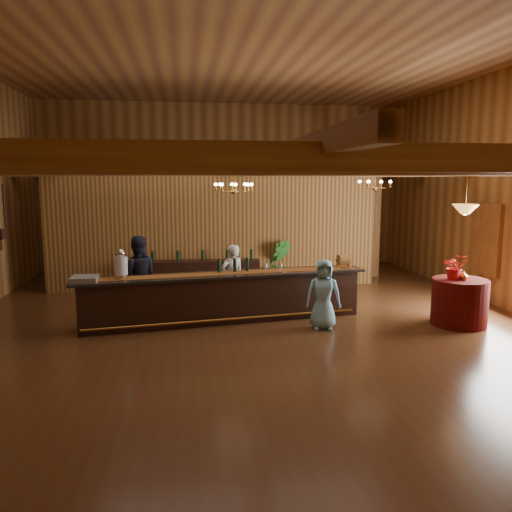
{
  "coord_description": "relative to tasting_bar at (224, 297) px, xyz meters",
  "views": [
    {
      "loc": [
        -1.34,
        -10.11,
        3.0
      ],
      "look_at": [
        0.24,
        0.85,
        1.29
      ],
      "focal_mm": 35.0,
      "sensor_mm": 36.0,
      "label": 1
    }
  ],
  "objects": [
    {
      "name": "floor",
      "position": [
        0.53,
        -0.19,
        -0.52
      ],
      "size": [
        14.0,
        14.0,
        0.0
      ],
      "primitive_type": "plane",
      "color": "#4A2C18",
      "rests_on": "ground"
    },
    {
      "name": "ceiling",
      "position": [
        0.53,
        -0.19,
        4.98
      ],
      "size": [
        14.0,
        14.0,
        0.0
      ],
      "primitive_type": "plane",
      "rotation": [
        3.14,
        0.0,
        0.0
      ],
      "color": "#9E703A",
      "rests_on": "wall_back"
    },
    {
      "name": "wall_back",
      "position": [
        0.53,
        6.81,
        2.23
      ],
      "size": [
        12.0,
        0.1,
        5.5
      ],
      "primitive_type": "cube",
      "color": "olive",
      "rests_on": "floor"
    },
    {
      "name": "wall_front",
      "position": [
        0.53,
        -7.19,
        2.23
      ],
      "size": [
        12.0,
        0.1,
        5.5
      ],
      "primitive_type": "cube",
      "color": "olive",
      "rests_on": "floor"
    },
    {
      "name": "beam_grid",
      "position": [
        0.53,
        0.32,
        2.72
      ],
      "size": [
        11.9,
        13.9,
        0.39
      ],
      "color": "olive",
      "rests_on": "wall_left"
    },
    {
      "name": "support_posts",
      "position": [
        0.53,
        -0.69,
        1.08
      ],
      "size": [
        9.2,
        10.2,
        3.2
      ],
      "color": "olive",
      "rests_on": "floor"
    },
    {
      "name": "partition_wall",
      "position": [
        0.03,
        3.31,
        1.03
      ],
      "size": [
        9.0,
        0.18,
        3.1
      ],
      "primitive_type": "cube",
      "color": "#925F2F",
      "rests_on": "floor"
    },
    {
      "name": "window_right_back",
      "position": [
        6.48,
        0.81,
        1.03
      ],
      "size": [
        0.12,
        1.05,
        1.75
      ],
      "primitive_type": "cube",
      "color": "white",
      "rests_on": "wall_right"
    },
    {
      "name": "backroom_boxes",
      "position": [
        0.24,
        5.31,
        0.0
      ],
      "size": [
        4.1,
        0.6,
        1.1
      ],
      "color": "black",
      "rests_on": "floor"
    },
    {
      "name": "tasting_bar",
      "position": [
        0.0,
        0.0,
        0.0
      ],
      "size": [
        6.23,
        1.58,
        1.04
      ],
      "rotation": [
        0.0,
        0.0,
        0.13
      ],
      "color": "black",
      "rests_on": "floor"
    },
    {
      "name": "beverage_dispenser",
      "position": [
        -2.08,
        -0.22,
        0.79
      ],
      "size": [
        0.26,
        0.26,
        0.6
      ],
      "color": "silver",
      "rests_on": "tasting_bar"
    },
    {
      "name": "glass_rack_tray",
      "position": [
        -2.75,
        -0.41,
        0.56
      ],
      "size": [
        0.5,
        0.5,
        0.1
      ],
      "primitive_type": "cube",
      "color": "gray",
      "rests_on": "tasting_bar"
    },
    {
      "name": "raffle_drum",
      "position": [
        2.71,
        0.31,
        0.68
      ],
      "size": [
        0.34,
        0.24,
        0.3
      ],
      "color": "#A16D2A",
      "rests_on": "tasting_bar"
    },
    {
      "name": "bar_bottle_0",
      "position": [
        -0.1,
        0.11,
        0.66
      ],
      "size": [
        0.07,
        0.07,
        0.3
      ],
      "primitive_type": "cylinder",
      "color": "black",
      "rests_on": "tasting_bar"
    },
    {
      "name": "bar_bottle_1",
      "position": [
        0.24,
        0.15,
        0.66
      ],
      "size": [
        0.07,
        0.07,
        0.3
      ],
      "primitive_type": "cylinder",
      "color": "black",
      "rests_on": "tasting_bar"
    },
    {
      "name": "bar_bottle_2",
      "position": [
        0.51,
        0.19,
        0.66
      ],
      "size": [
        0.07,
        0.07,
        0.3
      ],
      "primitive_type": "cylinder",
      "color": "black",
      "rests_on": "tasting_bar"
    },
    {
      "name": "backbar_shelf",
      "position": [
        -0.34,
        2.88,
        -0.1
      ],
      "size": [
        3.04,
        0.66,
        0.85
      ],
      "primitive_type": "cube",
      "rotation": [
        0.0,
        0.0,
        -0.06
      ],
      "color": "black",
      "rests_on": "floor"
    },
    {
      "name": "round_table",
      "position": [
        4.79,
        -0.97,
        -0.04
      ],
      "size": [
        1.12,
        1.12,
        0.97
      ],
      "primitive_type": "cylinder",
      "color": "#3E0705",
      "rests_on": "floor"
    },
    {
      "name": "chandelier_left",
      "position": [
        0.25,
        0.31,
        2.31
      ],
      "size": [
        0.8,
        0.8,
        0.52
      ],
      "color": "#B3772F",
      "rests_on": "beam_grid"
    },
    {
      "name": "chandelier_right",
      "position": [
        3.67,
        1.07,
        2.36
      ],
      "size": [
        0.8,
        0.8,
        0.47
      ],
      "color": "#B3772F",
      "rests_on": "beam_grid"
    },
    {
      "name": "pendant_lamp",
      "position": [
        4.79,
        -0.97,
        1.88
      ],
      "size": [
        0.52,
        0.52,
        0.9
      ],
      "color": "#B3772F",
      "rests_on": "beam_grid"
    },
    {
      "name": "bartender",
      "position": [
        0.25,
        0.82,
        0.25
      ],
      "size": [
        0.66,
        0.55,
        1.54
      ],
      "primitive_type": "imported",
      "rotation": [
        0.0,
        0.0,
        3.51
      ],
      "color": "white",
      "rests_on": "floor"
    },
    {
      "name": "staff_second",
      "position": [
        -1.85,
        0.77,
        0.36
      ],
      "size": [
        0.9,
        0.72,
        1.77
      ],
      "primitive_type": "imported",
      "rotation": [
        0.0,
        0.0,
        3.2
      ],
      "color": "#1E2032",
      "rests_on": "floor"
    },
    {
      "name": "guest",
      "position": [
        1.93,
        -0.83,
        0.19
      ],
      "size": [
        0.77,
        0.57,
        1.42
      ],
      "primitive_type": "imported",
      "rotation": [
        0.0,
        0.0,
        -0.19
      ],
      "color": "#7CBFDB",
      "rests_on": "floor"
    },
    {
      "name": "floor_plant",
      "position": [
        1.75,
        3.19,
        0.15
      ],
      "size": [
        0.77,
        0.63,
        1.34
      ],
      "primitive_type": "imported",
      "rotation": [
        0.0,
        0.0,
        -0.05
      ],
      "color": "#21661F",
      "rests_on": "floor"
    },
    {
      "name": "table_flowers",
      "position": [
        4.65,
        -0.97,
        0.71
      ],
      "size": [
        0.58,
        0.54,
        0.53
      ],
      "primitive_type": "imported",
      "rotation": [
        0.0,
        0.0,
        -0.31
      ],
      "color": "red",
      "rests_on": "round_table"
    },
    {
      "name": "table_vase",
      "position": [
        4.79,
        -1.05,
        0.59
      ],
      "size": [
        0.19,
        0.19,
        0.3
      ],
      "primitive_type": "imported",
      "rotation": [
        0.0,
        0.0,
        0.39
      ],
      "color": "#B3772F",
      "rests_on": "round_table"
    }
  ]
}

